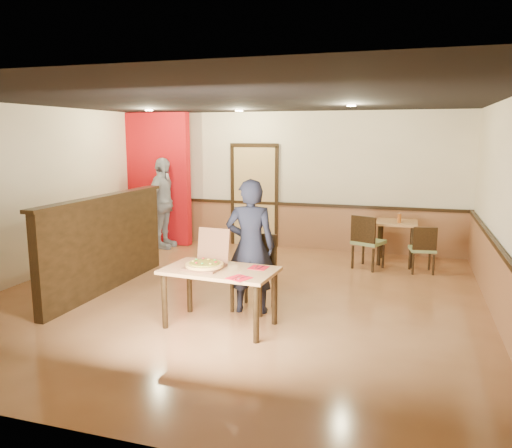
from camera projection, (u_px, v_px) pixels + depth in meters
The scene contains 27 objects.
floor at pixel (235, 298), 7.24m from camera, with size 7.00×7.00×0.00m, color #B27445.
ceiling at pixel (234, 100), 6.74m from camera, with size 7.00×7.00×0.00m, color black.
wall_back at pixel (292, 181), 10.28m from camera, with size 7.00×7.00×0.00m, color #F5E8C0.
wall_left at pixel (30, 194), 8.02m from camera, with size 7.00×7.00×0.00m, color #F5E8C0.
wall_right at pixel (510, 214), 5.96m from camera, with size 7.00×7.00×0.00m, color #F5E8C0.
wainscot_back at pixel (291, 226), 10.42m from camera, with size 7.00×0.04×0.90m, color #935F3A.
chair_rail_back at pixel (291, 204), 10.32m from camera, with size 7.00×0.06×0.06m, color black.
wainscot_right at pixel (500, 290), 6.14m from camera, with size 0.04×7.00×0.90m, color #935F3A.
chair_rail_right at pixel (502, 252), 6.06m from camera, with size 0.06×7.00×0.06m, color black.
back_door at pixel (255, 196), 10.54m from camera, with size 0.90×0.06×2.10m, color tan.
booth_partition at pixel (106, 242), 7.51m from camera, with size 0.20×3.10×1.44m.
red_accent_panel at pixel (155, 179), 10.66m from camera, with size 1.60×0.20×2.78m, color #B70D11.
spot_a at pixel (149, 110), 9.11m from camera, with size 0.14×0.14×0.02m, color beige.
spot_b at pixel (239, 111), 9.33m from camera, with size 0.14×0.14×0.02m, color beige.
spot_c at pixel (351, 105), 7.75m from camera, with size 0.14×0.14×0.02m, color beige.
main_table at pixel (220, 278), 6.06m from camera, with size 1.41×0.88×0.73m.
diner_chair at pixel (255, 268), 6.73m from camera, with size 0.57×0.57×1.01m.
side_chair_left at pixel (367, 240), 8.70m from camera, with size 0.62×0.62×0.96m.
side_chair_right at pixel (423, 248), 8.45m from camera, with size 0.47×0.47×0.82m.
side_table at pixel (396, 231), 9.13m from camera, with size 0.72×0.72×0.77m.
diner at pixel (251, 246), 6.53m from camera, with size 0.65×0.43×1.78m, color black.
passerby at pixel (163, 203), 10.30m from camera, with size 1.10×0.46×1.88m, color #95979D.
pizza_box at pixel (206, 263), 6.09m from camera, with size 0.46×0.53×0.45m.
pizza at pixel (205, 265), 6.05m from camera, with size 0.46×0.46×0.03m, color gold.
napkin_near at pixel (239, 278), 5.65m from camera, with size 0.30×0.30×0.01m.
napkin_far at pixel (259, 268), 6.09m from camera, with size 0.23×0.23×0.01m.
condiment at pixel (399, 218), 8.95m from camera, with size 0.07×0.07×0.16m, color #934B1A.
Camera 1 is at (2.36, -6.53, 2.33)m, focal length 35.00 mm.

